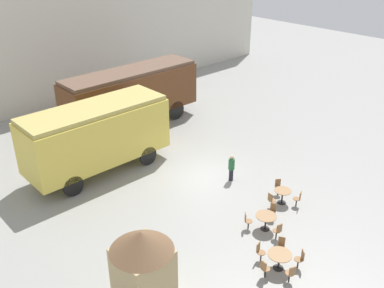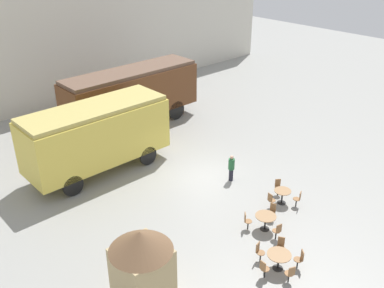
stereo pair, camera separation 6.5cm
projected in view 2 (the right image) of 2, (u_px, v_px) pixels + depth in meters
ground_plane at (203, 176)px, 23.95m from camera, size 80.00×80.00×0.00m
backdrop_wall at (61, 46)px, 32.08m from camera, size 44.00×0.15×9.00m
passenger_coach_wooden at (132, 92)px, 29.11m from camera, size 9.67×2.66×4.00m
passenger_coach_vintage at (97, 134)px, 23.54m from camera, size 8.04×2.89×3.90m
cafe_table_near at (266, 218)px, 19.43m from camera, size 0.96×0.96×0.75m
cafe_table_mid at (282, 193)px, 21.33m from camera, size 0.84×0.84×0.73m
cafe_table_far at (279, 257)px, 17.15m from camera, size 0.98×0.98×0.74m
cafe_chair_0 at (277, 230)px, 18.81m from camera, size 0.36×0.38×0.87m
cafe_chair_1 at (272, 211)px, 20.13m from camera, size 0.39×0.37×0.87m
cafe_chair_2 at (247, 220)px, 19.48m from camera, size 0.40×0.40×0.87m
cafe_chair_3 at (298, 198)px, 21.07m from camera, size 0.38×0.40×0.87m
cafe_chair_4 at (278, 186)px, 22.07m from camera, size 0.40×0.40×0.87m
cafe_chair_5 at (271, 200)px, 20.95m from camera, size 0.37×0.36×0.87m
cafe_chair_6 at (300, 258)px, 17.22m from camera, size 0.41×0.40×0.87m
cafe_chair_7 at (281, 245)px, 17.93m from camera, size 0.40×0.39×0.87m
cafe_chair_8 at (259, 251)px, 17.62m from camera, size 0.36×0.38×0.87m
cafe_chair_9 at (264, 268)px, 16.71m from camera, size 0.36×0.36×0.87m
cafe_chair_10 at (290, 273)px, 16.47m from camera, size 0.38×0.39×0.87m
visitor_person at (231, 167)px, 23.19m from camera, size 0.34×0.34×1.52m
ticket_kiosk at (142, 262)px, 15.37m from camera, size 2.34×2.34×3.00m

